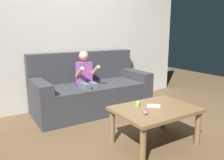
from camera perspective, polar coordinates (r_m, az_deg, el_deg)
ground_plane at (r=2.51m, az=3.38°, el=-16.60°), size 8.96×8.96×0.00m
wall_back at (r=3.67m, az=-11.63°, el=12.63°), size 4.48×0.05×2.50m
couch at (r=3.51m, az=-5.45°, el=-2.75°), size 1.77×0.80×0.89m
person_seated_on_couch at (r=3.24m, az=-6.48°, el=0.27°), size 0.30×0.37×0.94m
coffee_table at (r=2.46m, az=10.95°, el=-8.43°), size 0.86×0.63×0.41m
game_remote_white_near_edge at (r=2.46m, az=10.62°, el=-6.48°), size 0.13×0.12×0.03m
nunchuk_pink at (r=2.25m, az=8.52°, el=-8.05°), size 0.08×0.10×0.05m
game_remote_lime_far_corner at (r=2.51m, az=6.60°, el=-6.03°), size 0.12×0.13×0.03m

